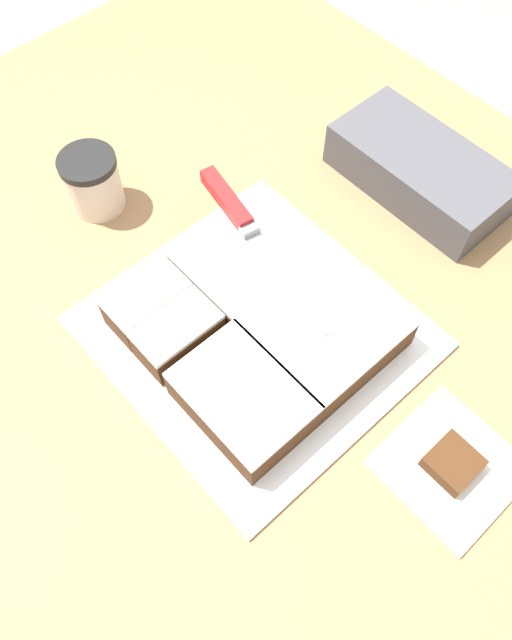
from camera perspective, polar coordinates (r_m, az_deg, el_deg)
ground_plane at (r=1.76m, az=0.23°, el=-14.08°), size 8.00×8.00×0.00m
countertop at (r=1.31m, az=0.30°, el=-8.35°), size 1.40×1.10×0.94m
cake_board at (r=0.85m, az=0.00°, el=-1.08°), size 0.40×0.38×0.01m
cake at (r=0.82m, az=0.28°, el=-0.03°), size 0.31×0.29×0.06m
knife at (r=0.88m, az=-1.64°, el=9.55°), size 0.31×0.08×0.02m
coffee_cup at (r=0.98m, az=-14.69°, el=12.11°), size 0.09×0.09×0.09m
paper_napkin at (r=0.81m, az=17.31°, el=-12.66°), size 0.15×0.15×0.01m
brownie at (r=0.80m, az=17.57°, el=-12.35°), size 0.06×0.06×0.02m
storage_box at (r=1.01m, az=14.77°, el=13.10°), size 0.28×0.14×0.07m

